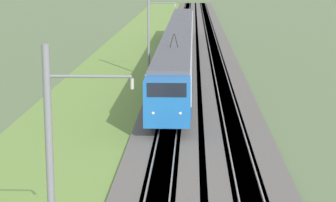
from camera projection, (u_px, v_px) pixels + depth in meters
The scene contains 8 objects.
ballast_main at pixel (178, 71), 63.81m from camera, with size 240.00×4.40×0.30m.
ballast_adjacent at pixel (219, 72), 63.66m from camera, with size 240.00×4.40×0.30m.
track_main at pixel (178, 71), 63.81m from camera, with size 240.00×1.57×0.45m.
track_adjacent at pixel (219, 72), 63.66m from camera, with size 240.00×1.57×0.45m.
grass_verge at pixel (121, 72), 64.04m from camera, with size 240.00×9.56×0.12m.
passenger_train at pixel (179, 43), 68.26m from camera, with size 62.29×2.87×5.07m.
catenary_mast_near at pixel (52, 179), 18.87m from camera, with size 0.22×2.56×8.09m.
catenary_mast_mid at pixel (149, 35), 59.94m from camera, with size 0.22×2.56×7.87m.
Camera 1 is at (-13.07, -1.50, 10.19)m, focal length 70.00 mm.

